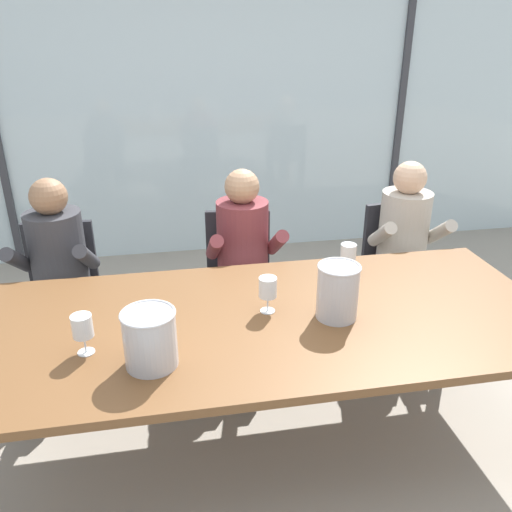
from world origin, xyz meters
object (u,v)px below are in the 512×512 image
Objects in this scene: chair_near_curtain at (61,284)px; ice_bucket_primary at (338,291)px; wine_glass_center_pour at (267,289)px; person_maroon_top at (245,255)px; wine_glass_near_bucket at (82,328)px; person_charcoal_jacket at (57,269)px; ice_bucket_secondary at (150,338)px; dining_table at (269,327)px; chair_center at (397,258)px; person_beige_jumper at (407,243)px; chair_left_of_center at (239,270)px; wine_glass_by_left_taster at (348,254)px.

ice_bucket_primary reaches higher than chair_near_curtain.
person_maroon_top is at bearing 88.32° from wine_glass_center_pour.
person_maroon_top is at bearing 50.51° from wine_glass_near_bucket.
person_charcoal_jacket reaches higher than ice_bucket_secondary.
ice_bucket_secondary reaches higher than dining_table.
ice_bucket_secondary is 1.35× the size of wine_glass_center_pour.
chair_center is at bearing 41.82° from dining_table.
chair_center is at bearing 52.42° from ice_bucket_primary.
chair_center is 2.24m from wine_glass_near_bucket.
wine_glass_near_bucket is at bearing 154.68° from ice_bucket_secondary.
dining_table is at bearing -137.77° from person_beige_jumper.
ice_bucket_secondary reaches higher than wine_glass_near_bucket.
chair_left_of_center is at bearing 67.29° from ice_bucket_secondary.
wine_glass_near_bucket reaches higher than dining_table.
person_maroon_top is 0.96m from ice_bucket_primary.
chair_left_of_center is at bearing 12.52° from person_charcoal_jacket.
ice_bucket_primary is (0.30, -0.06, 0.19)m from dining_table.
person_maroon_top reaches higher than ice_bucket_primary.
wine_glass_near_bucket is (-0.80, -0.15, 0.18)m from dining_table.
ice_bucket_primary is 1.49× the size of wine_glass_by_left_taster.
person_charcoal_jacket is (-1.09, -0.15, 0.17)m from chair_left_of_center.
ice_bucket_primary is (-0.80, -1.04, 0.37)m from chair_center.
person_maroon_top reaches higher than chair_center.
wine_glass_by_left_taster reaches higher than chair_near_curtain.
chair_center is at bearing 30.82° from wine_glass_near_bucket.
person_maroon_top is (0.02, 0.85, -0.00)m from dining_table.
wine_glass_by_left_taster is (-0.59, -0.49, 0.18)m from person_beige_jumper.
dining_table is 11.31× the size of ice_bucket_secondary.
chair_center is at bearing 87.12° from person_beige_jumper.
person_beige_jumper reaches higher than wine_glass_center_pour.
ice_bucket_secondary is (-0.55, -1.12, 0.18)m from person_maroon_top.
person_beige_jumper is at bearing -1.19° from chair_near_curtain.
person_charcoal_jacket reaches higher than dining_table.
chair_center is 1.49m from wine_glass_center_pour.
wine_glass_center_pour is at bearing -83.13° from chair_left_of_center.
ice_bucket_primary reaches higher than wine_glass_center_pour.
chair_left_of_center is 0.74× the size of person_beige_jumper.
dining_table is 1.02m from chair_left_of_center.
ice_bucket_primary is (1.38, -0.90, 0.19)m from person_charcoal_jacket.
chair_center is 2.09m from ice_bucket_secondary.
wine_glass_center_pour is at bearing 31.31° from ice_bucket_secondary.
person_beige_jumper is at bearing 27.84° from wine_glass_near_bucket.
person_beige_jumper reaches higher than ice_bucket_secondary.
person_charcoal_jacket is at bearing -79.20° from chair_near_curtain.
wine_glass_near_bucket is (-0.27, 0.13, -0.00)m from ice_bucket_secondary.
person_beige_jumper is at bearing 4.45° from person_charcoal_jacket.
chair_left_of_center is at bearing 105.71° from ice_bucket_primary.
person_charcoal_jacket is 4.67× the size of ice_bucket_primary.
ice_bucket_primary is at bearing -28.67° from person_charcoal_jacket.
wine_glass_by_left_taster is (1.58, -0.49, 0.18)m from person_charcoal_jacket.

